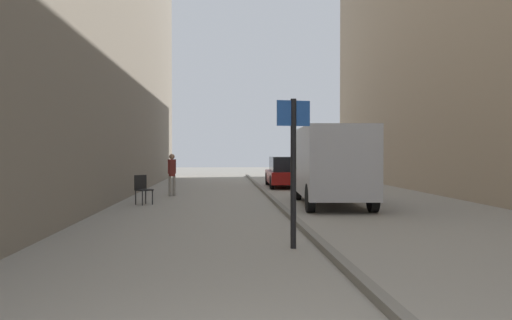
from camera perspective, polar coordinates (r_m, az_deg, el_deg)
ground_plane at (r=14.79m, az=-3.30°, el=-5.59°), size 80.00×80.00×0.00m
kerb_strip at (r=14.89m, az=2.82°, el=-5.31°), size 0.16×40.00×0.12m
pedestrian_main_foreground at (r=19.19m, az=-9.63°, el=-1.33°), size 0.30×0.24×1.61m
delivery_van at (r=15.74m, az=8.63°, el=-0.45°), size 2.26×5.39×2.44m
parked_car at (r=23.85m, az=3.55°, el=-1.40°), size 1.91×4.24×1.45m
street_sign_post at (r=8.64m, az=4.31°, el=0.04°), size 0.59×0.15×2.60m
cafe_chair_near_window at (r=16.28m, az=-12.91°, el=-3.09°), size 0.62×0.62×0.94m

